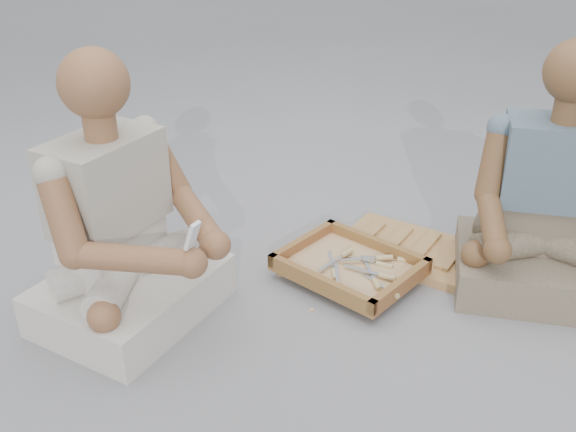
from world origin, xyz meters
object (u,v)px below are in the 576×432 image
at_px(carved_panel, 409,250).
at_px(companion, 549,213).
at_px(tool_tray, 349,266).
at_px(craftsman, 123,234).

relative_size(carved_panel, companion, 0.60).
bearing_deg(carved_panel, tool_tray, -121.28).
height_order(tool_tray, craftsman, craftsman).
bearing_deg(carved_panel, craftsman, -136.31).
bearing_deg(craftsman, companion, 126.32).
distance_m(carved_panel, tool_tray, 0.35).
bearing_deg(companion, carved_panel, -15.12).
xyz_separation_m(craftsman, companion, (1.41, 0.79, -0.01)).
distance_m(tool_tray, companion, 0.80).
bearing_deg(companion, tool_tray, 9.35).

